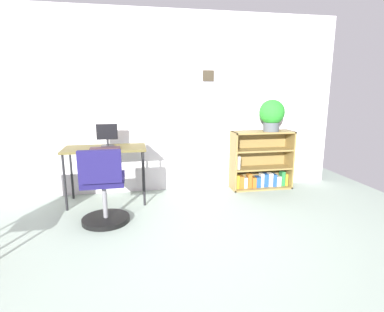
% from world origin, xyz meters
% --- Properties ---
extents(ground_plane, '(6.24, 6.24, 0.00)m').
position_xyz_m(ground_plane, '(0.00, 0.00, 0.00)').
color(ground_plane, '#92A396').
extents(wall_back, '(5.20, 0.12, 2.49)m').
position_xyz_m(wall_back, '(0.00, 2.15, 1.24)').
color(wall_back, silver).
rests_on(wall_back, ground_plane).
extents(desk, '(1.02, 0.50, 0.73)m').
position_xyz_m(desk, '(-0.73, 1.74, 0.66)').
color(desk, brown).
rests_on(desk, ground_plane).
extents(monitor, '(0.26, 0.17, 0.29)m').
position_xyz_m(monitor, '(-0.70, 1.80, 0.87)').
color(monitor, '#262628').
rests_on(monitor, desk).
extents(keyboard, '(0.36, 0.12, 0.02)m').
position_xyz_m(keyboard, '(-0.72, 1.65, 0.73)').
color(keyboard, '#312028').
rests_on(keyboard, desk).
extents(office_chair, '(0.52, 0.55, 0.86)m').
position_xyz_m(office_chair, '(-0.70, 1.04, 0.37)').
color(office_chair, black).
rests_on(office_chair, ground_plane).
extents(bookshelf_low, '(0.90, 0.30, 0.85)m').
position_xyz_m(bookshelf_low, '(1.46, 1.95, 0.36)').
color(bookshelf_low, olive).
rests_on(bookshelf_low, ground_plane).
extents(potted_plant_on_shelf, '(0.36, 0.36, 0.45)m').
position_xyz_m(potted_plant_on_shelf, '(1.58, 1.90, 1.10)').
color(potted_plant_on_shelf, '#474C51').
rests_on(potted_plant_on_shelf, bookshelf_low).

